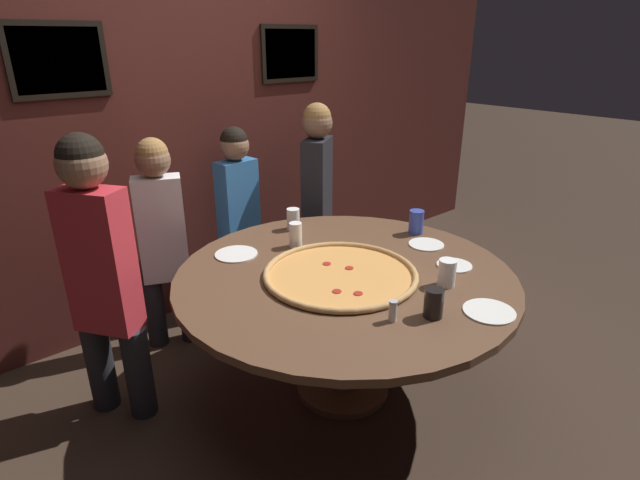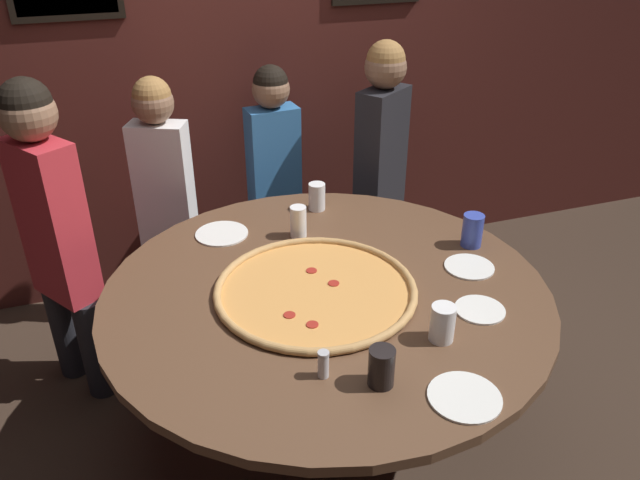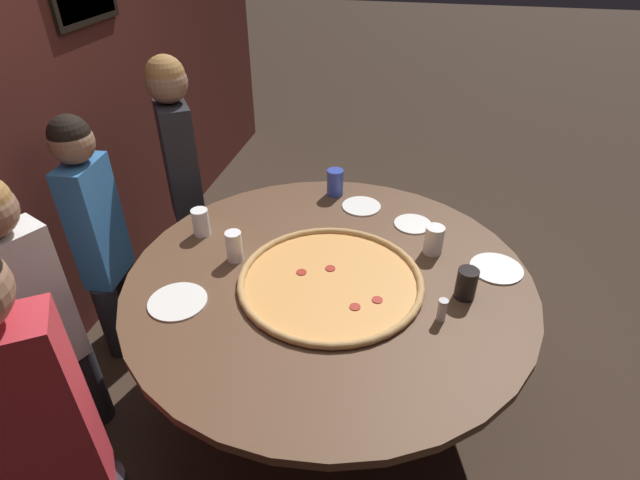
% 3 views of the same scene
% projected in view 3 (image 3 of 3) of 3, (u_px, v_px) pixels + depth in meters
% --- Properties ---
extents(ground_plane, '(24.00, 24.00, 0.00)m').
position_uv_depth(ground_plane, '(327.00, 388.00, 2.57)').
color(ground_plane, '#38281E').
extents(dining_table, '(1.75, 1.75, 0.74)m').
position_uv_depth(dining_table, '(329.00, 295.00, 2.22)').
color(dining_table, brown).
rests_on(dining_table, ground_plane).
extents(giant_pizza, '(0.79, 0.79, 0.03)m').
position_uv_depth(giant_pizza, '(331.00, 280.00, 2.11)').
color(giant_pizza, '#E0994C').
rests_on(giant_pizza, dining_table).
extents(drink_cup_centre_back, '(0.09, 0.09, 0.14)m').
position_uv_depth(drink_cup_centre_back, '(434.00, 240.00, 2.26)').
color(drink_cup_centre_back, white).
rests_on(drink_cup_centre_back, dining_table).
extents(drink_cup_beside_pizza, '(0.08, 0.08, 0.13)m').
position_uv_depth(drink_cup_beside_pizza, '(466.00, 284.00, 2.00)').
color(drink_cup_beside_pizza, black).
rests_on(drink_cup_beside_pizza, dining_table).
extents(drink_cup_by_shaker, '(0.08, 0.08, 0.13)m').
position_uv_depth(drink_cup_by_shaker, '(201.00, 222.00, 2.39)').
color(drink_cup_by_shaker, white).
rests_on(drink_cup_by_shaker, dining_table).
extents(drink_cup_far_right, '(0.09, 0.09, 0.15)m').
position_uv_depth(drink_cup_far_right, '(335.00, 183.00, 2.71)').
color(drink_cup_far_right, '#384CB7').
rests_on(drink_cup_far_right, dining_table).
extents(drink_cup_far_left, '(0.07, 0.07, 0.15)m').
position_uv_depth(drink_cup_far_left, '(234.00, 246.00, 2.21)').
color(drink_cup_far_left, white).
rests_on(drink_cup_far_left, dining_table).
extents(white_plate_near_front, '(0.19, 0.19, 0.01)m').
position_uv_depth(white_plate_near_front, '(413.00, 224.00, 2.49)').
color(white_plate_near_front, white).
rests_on(white_plate_near_front, dining_table).
extents(white_plate_left_side, '(0.20, 0.20, 0.01)m').
position_uv_depth(white_plate_left_side, '(361.00, 206.00, 2.64)').
color(white_plate_left_side, white).
rests_on(white_plate_left_side, dining_table).
extents(white_plate_right_side, '(0.23, 0.23, 0.01)m').
position_uv_depth(white_plate_right_side, '(496.00, 268.00, 2.19)').
color(white_plate_right_side, white).
rests_on(white_plate_right_side, dining_table).
extents(white_plate_beside_cup, '(0.24, 0.24, 0.01)m').
position_uv_depth(white_plate_beside_cup, '(178.00, 302.00, 2.01)').
color(white_plate_beside_cup, white).
rests_on(white_plate_beside_cup, dining_table).
extents(condiment_shaker, '(0.04, 0.04, 0.10)m').
position_uv_depth(condiment_shaker, '(442.00, 310.00, 1.90)').
color(condiment_shaker, silver).
rests_on(condiment_shaker, dining_table).
extents(diner_far_left, '(0.34, 0.20, 1.32)m').
position_uv_depth(diner_far_left, '(97.00, 227.00, 2.45)').
color(diner_far_left, '#232328').
rests_on(diner_far_left, ground_plane).
extents(diner_far_right, '(0.35, 0.25, 1.34)m').
position_uv_depth(diner_far_right, '(30.00, 311.00, 1.94)').
color(diner_far_right, '#232328').
rests_on(diner_far_right, ground_plane).
extents(diner_side_left, '(0.32, 0.38, 1.49)m').
position_uv_depth(diner_side_left, '(31.00, 429.00, 1.41)').
color(diner_side_left, '#232328').
rests_on(diner_side_left, ground_plane).
extents(diner_centre_back, '(0.37, 0.31, 1.45)m').
position_uv_depth(diner_centre_back, '(181.00, 169.00, 2.82)').
color(diner_centre_back, '#232328').
rests_on(diner_centre_back, ground_plane).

